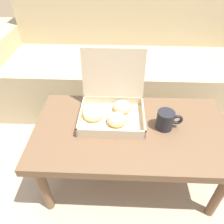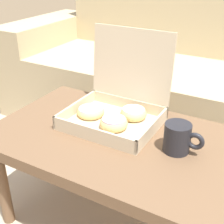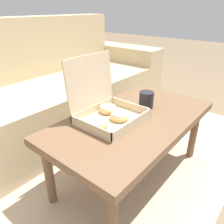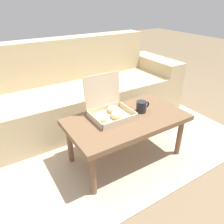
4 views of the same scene
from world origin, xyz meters
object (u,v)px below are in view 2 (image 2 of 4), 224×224
(pastry_box, at_px, (117,106))
(coffee_mug, at_px, (178,138))
(coffee_table, at_px, (129,151))
(couch, at_px, (197,84))

(pastry_box, distance_m, coffee_mug, 0.27)
(coffee_table, xyz_separation_m, coffee_mug, (0.16, 0.02, 0.09))
(couch, bearing_deg, pastry_box, -97.74)
(coffee_mug, bearing_deg, coffee_table, -174.10)
(coffee_table, distance_m, pastry_box, 0.17)
(coffee_table, relative_size, coffee_mug, 7.65)
(couch, distance_m, coffee_table, 0.84)
(couch, height_order, coffee_mug, couch)
(couch, distance_m, pastry_box, 0.77)
(couch, xyz_separation_m, pastry_box, (-0.10, -0.74, 0.16))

